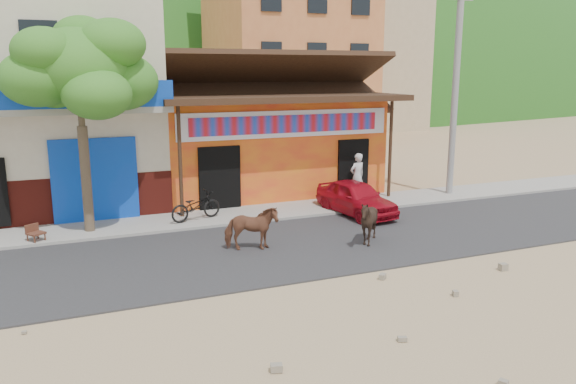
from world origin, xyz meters
The scene contains 16 objects.
ground centered at (0.00, 0.00, 0.00)m, with size 120.00×120.00×0.00m, color #9E825B.
road centered at (0.00, 2.50, 0.02)m, with size 60.00×5.00×0.04m, color #28282B.
sidewalk centered at (0.00, 6.00, 0.06)m, with size 60.00×2.00×0.12m, color gray.
dance_club centered at (2.00, 10.00, 1.80)m, with size 8.00×6.00×3.60m, color orange.
cafe_building centered at (-5.50, 10.00, 3.50)m, with size 7.00×6.00×7.00m, color beige.
apartment_front centered at (9.00, 24.00, 6.00)m, with size 9.00×9.00×12.00m, color #CC723F.
apartment_rear centered at (18.00, 30.00, 5.00)m, with size 8.00×8.00×10.00m, color tan.
hillside centered at (0.00, 70.00, 12.00)m, with size 100.00×40.00×24.00m, color #194C14.
tree centered at (-4.60, 5.80, 3.12)m, with size 3.00×3.00×6.00m, color #2D721E, non-canonical shape.
utility_pole centered at (8.20, 6.00, 4.12)m, with size 0.24×0.24×8.00m, color gray.
cow_tan centered at (-0.80, 2.56, 0.62)m, with size 0.63×1.38×1.17m, color brown.
cow_dark centered at (2.27, 1.86, 0.66)m, with size 1.00×1.13×1.24m, color black.
red_car centered at (3.54, 4.80, 0.60)m, with size 1.31×3.27×1.11m, color #A60B1B.
scooter centered at (-1.50, 5.78, 0.56)m, with size 0.59×1.68×0.88m, color black.
pedestrian centered at (4.50, 6.45, 0.94)m, with size 0.60×0.39×1.65m, color silver.
cafe_chair_right centered at (-6.00, 5.30, 0.54)m, with size 0.39×0.39×0.84m, color #442116, non-canonical shape.
Camera 1 is at (-5.25, -10.73, 4.62)m, focal length 35.00 mm.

